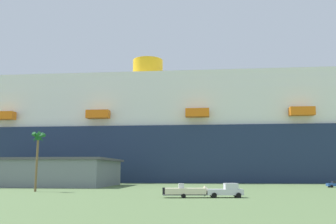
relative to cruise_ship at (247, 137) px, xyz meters
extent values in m
plane|color=#567042|center=(-26.73, -34.26, -16.89)|extent=(600.00, 600.00, 0.00)
cube|color=#1E2D4C|center=(-1.19, 0.10, -7.12)|extent=(248.54, 49.77, 19.55)
cube|color=white|center=(-1.19, 0.10, 4.33)|extent=(218.80, 45.13, 3.34)
cube|color=white|center=(-6.11, 0.44, 7.67)|extent=(211.66, 44.20, 3.34)
cube|color=white|center=(-11.04, 0.77, 11.01)|extent=(197.17, 42.86, 3.34)
cube|color=white|center=(-15.96, 1.10, 14.36)|extent=(188.40, 41.93, 3.34)
cube|color=white|center=(-20.89, 1.43, 17.70)|extent=(175.86, 40.28, 3.34)
cube|color=white|center=(-25.82, 1.77, 21.04)|extent=(170.15, 39.06, 3.34)
cylinder|color=yellow|center=(-38.13, 2.60, 26.84)|extent=(12.73, 12.73, 8.26)
cube|color=orange|center=(-88.55, -11.30, 6.67)|extent=(8.20, 3.73, 2.80)
cube|color=orange|center=(-54.07, -13.63, 6.67)|extent=(8.20, 3.73, 2.80)
cube|color=orange|center=(-19.59, -15.96, 6.67)|extent=(8.20, 3.73, 2.80)
cube|color=orange|center=(14.89, -18.29, 6.67)|extent=(8.20, 3.73, 2.80)
cube|color=slate|center=(-68.23, -37.67, -13.50)|extent=(49.13, 28.22, 6.78)
cube|color=#4C4C51|center=(-68.23, -37.67, -9.81)|extent=(51.10, 29.35, 0.60)
cube|color=silver|center=(-18.94, -80.50, -16.04)|extent=(5.72, 2.38, 0.90)
cube|color=silver|center=(-17.94, -80.43, -15.14)|extent=(2.14, 1.97, 0.90)
cube|color=#26333F|center=(-17.27, -80.38, -15.23)|extent=(0.22, 1.68, 0.63)
cylinder|color=black|center=(-17.06, -79.36, -16.49)|extent=(0.82, 0.33, 0.80)
cylinder|color=black|center=(-16.92, -81.36, -16.49)|extent=(0.82, 0.33, 0.80)
cylinder|color=black|center=(-20.80, -79.62, -16.49)|extent=(0.82, 0.33, 0.80)
cylinder|color=black|center=(-20.66, -81.62, -16.49)|extent=(0.82, 0.33, 0.80)
cube|color=#595960|center=(-25.07, -80.92, -16.42)|extent=(7.04, 2.13, 0.16)
cube|color=#595960|center=(-20.98, -80.64, -16.42)|extent=(2.27, 0.28, 0.10)
cylinder|color=black|center=(-25.45, -80.03, -16.57)|extent=(0.65, 0.26, 0.64)
cylinder|color=black|center=(-25.32, -81.86, -16.57)|extent=(0.65, 0.26, 0.64)
cube|color=beige|center=(-25.07, -80.92, -15.89)|extent=(6.42, 2.27, 0.90)
cone|color=beige|center=(-21.52, -80.67, -15.89)|extent=(1.31, 1.73, 1.65)
cube|color=silver|center=(-25.70, -80.96, -15.09)|extent=(0.87, 1.05, 0.70)
cube|color=black|center=(-28.42, -81.15, -15.89)|extent=(0.39, 0.52, 1.10)
cylinder|color=brown|center=(-54.75, -65.09, -11.52)|extent=(0.45, 0.45, 10.75)
cone|color=#195923|center=(-54.35, -65.17, -6.04)|extent=(1.19, 2.65, 2.16)
cone|color=#195923|center=(-54.58, -64.72, -6.04)|extent=(2.74, 1.73, 1.90)
cone|color=#195923|center=(-54.95, -64.74, -6.04)|extent=(2.60, 1.91, 2.10)
cone|color=#195923|center=(-55.14, -65.03, -6.04)|extent=(1.07, 2.65, 2.15)
cone|color=#195923|center=(-54.98, -65.41, -6.04)|extent=(2.42, 2.00, 2.29)
cone|color=#195923|center=(-54.50, -65.40, -6.04)|extent=(2.58, 2.23, 1.75)
sphere|color=#195923|center=(-54.75, -65.09, -6.14)|extent=(1.10, 1.10, 1.10)
cube|color=#264C99|center=(13.12, -45.35, -16.21)|extent=(4.64, 2.04, 0.70)
cylinder|color=black|center=(11.58, -46.20, -16.56)|extent=(0.67, 0.25, 0.66)
cylinder|color=black|center=(11.66, -44.37, -16.56)|extent=(0.67, 0.25, 0.66)
camera|label=1|loc=(-26.14, -138.90, -12.76)|focal=39.13mm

